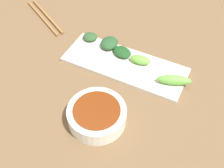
{
  "coord_description": "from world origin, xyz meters",
  "views": [
    {
      "loc": [
        -0.48,
        -0.24,
        0.62
      ],
      "look_at": [
        -0.03,
        -0.02,
        0.05
      ],
      "focal_mm": 45.34,
      "sensor_mm": 36.0,
      "label": 1
    }
  ],
  "objects": [
    {
      "name": "tabletop",
      "position": [
        0.0,
        0.0,
        0.01
      ],
      "size": [
        2.1,
        2.1,
        0.02
      ],
      "primitive_type": "cube",
      "color": "brown",
      "rests_on": "ground"
    },
    {
      "name": "sauce_bowl",
      "position": [
        -0.14,
        -0.03,
        0.04
      ],
      "size": [
        0.15,
        0.15,
        0.05
      ],
      "color": "white",
      "rests_on": "tabletop"
    },
    {
      "name": "serving_plate",
      "position": [
        0.07,
        -0.01,
        0.03
      ],
      "size": [
        0.13,
        0.36,
        0.01
      ],
      "primitive_type": "cube",
      "color": "silver",
      "rests_on": "tabletop"
    },
    {
      "name": "broccoli_stalk_0",
      "position": [
        0.09,
        -0.05,
        0.04
      ],
      "size": [
        0.04,
        0.06,
        0.02
      ],
      "primitive_type": "ellipsoid",
      "rotation": [
        0.0,
        0.0,
        0.11
      ],
      "color": "#6AB641",
      "rests_on": "serving_plate"
    },
    {
      "name": "broccoli_leafy_1",
      "position": [
        0.12,
        0.06,
        0.04
      ],
      "size": [
        0.06,
        0.06,
        0.02
      ],
      "primitive_type": "ellipsoid",
      "rotation": [
        0.0,
        0.0,
        0.06
      ],
      "color": "#264F2A",
      "rests_on": "serving_plate"
    },
    {
      "name": "broccoli_leafy_2",
      "position": [
        0.12,
        0.13,
        0.04
      ],
      "size": [
        0.05,
        0.06,
        0.02
      ],
      "primitive_type": "ellipsoid",
      "rotation": [
        0.0,
        0.0,
        0.28
      ],
      "color": "#2D5128",
      "rests_on": "serving_plate"
    },
    {
      "name": "broccoli_leafy_3",
      "position": [
        0.1,
        0.01,
        0.04
      ],
      "size": [
        0.06,
        0.07,
        0.02
      ],
      "primitive_type": "ellipsoid",
      "rotation": [
        0.0,
        0.0,
        -0.34
      ],
      "color": "#1C481E",
      "rests_on": "serving_plate"
    },
    {
      "name": "broccoli_stalk_4",
      "position": [
        0.06,
        -0.16,
        0.05
      ],
      "size": [
        0.06,
        0.1,
        0.03
      ],
      "primitive_type": "ellipsoid",
      "rotation": [
        0.0,
        0.0,
        0.34
      ],
      "color": "#69B945",
      "rests_on": "serving_plate"
    },
    {
      "name": "chopsticks",
      "position": [
        0.16,
        0.34,
        0.02
      ],
      "size": [
        0.14,
        0.21,
        0.01
      ],
      "rotation": [
        0.0,
        0.0,
        -0.51
      ],
      "color": "olive",
      "rests_on": "tabletop"
    }
  ]
}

